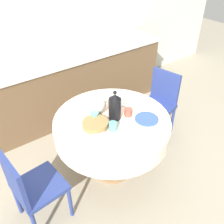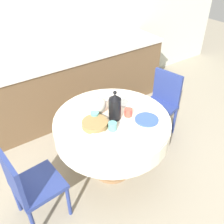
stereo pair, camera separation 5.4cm
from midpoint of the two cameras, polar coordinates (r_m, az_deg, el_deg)
ground_plane at (r=2.95m, az=0.54°, el=-12.77°), size 12.00×12.00×0.00m
wall_back at (r=3.52m, az=-15.68°, el=19.63°), size 7.00×0.05×2.60m
kitchen_counter at (r=3.55m, az=-11.50°, el=5.46°), size 3.24×0.64×0.91m
dining_table at (r=2.53m, az=0.62°, el=-3.81°), size 1.17×1.17×0.73m
chair_left at (r=3.22m, az=11.59°, el=2.32°), size 0.48×0.48×0.85m
chair_right at (r=2.31m, az=-17.74°, el=-15.50°), size 0.43×0.43×0.85m
plate_near_left at (r=2.20m, az=-1.98°, el=-6.50°), size 0.23×0.23×0.01m
cup_near_left at (r=2.30m, az=0.81°, el=-3.29°), size 0.08×0.08×0.08m
plate_near_right at (r=2.45m, az=8.56°, el=-1.72°), size 0.23×0.23×0.01m
cup_near_right at (r=2.47m, az=4.37°, el=-0.11°), size 0.08×0.08×0.08m
plate_far_left at (r=2.52m, az=-6.93°, el=-0.40°), size 0.23×0.23×0.01m
cup_far_left at (r=2.43m, az=-3.33°, el=-0.88°), size 0.08×0.08×0.08m
plate_far_right at (r=2.70m, az=3.53°, el=2.59°), size 0.23×0.23×0.01m
cup_far_right at (r=2.56m, az=0.82°, el=1.47°), size 0.08×0.08×0.08m
coffee_carafe at (r=2.38m, az=1.30°, el=1.19°), size 0.12×0.12×0.31m
teapot at (r=2.48m, az=-2.62°, el=1.67°), size 0.23×0.17×0.22m
bread_basket at (r=2.35m, az=-3.25°, el=-2.72°), size 0.25×0.25×0.06m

